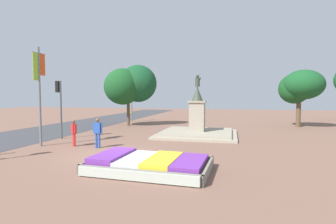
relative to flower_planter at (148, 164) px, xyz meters
name	(u,v)px	position (x,y,z in m)	size (l,w,h in m)	color
ground_plane	(113,155)	(-2.62, 2.24, -0.27)	(95.94, 95.94, 0.00)	brown
flower_planter	(148,164)	(0.00, 0.00, 0.00)	(4.95, 3.16, 0.62)	#38281C
statue_monument	(197,127)	(0.68, 9.97, 0.36)	(5.92, 5.92, 4.64)	#9E9480
traffic_light_mid_block	(59,99)	(-8.45, 6.01, 2.56)	(0.41, 0.29, 4.06)	#4C5156
traffic_light_far_corner	(131,100)	(-8.24, 18.74, 2.30)	(0.41, 0.29, 3.73)	slate
banner_pole	(39,91)	(-7.89, 3.41, 3.07)	(0.15, 1.26, 5.91)	slate
pedestrian_near_planter	(98,131)	(-4.29, 3.72, 0.74)	(0.57, 0.23, 1.73)	#264CA5
pedestrian_crossing_plaza	(74,131)	(-5.92, 3.83, 0.64)	(0.46, 0.41, 1.58)	red
park_tree_far_left	(300,86)	(9.56, 17.53, 3.65)	(4.01, 3.91, 5.49)	brown
park_tree_behind_statue	(132,85)	(-6.59, 14.93, 3.88)	(5.09, 4.31, 6.14)	brown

